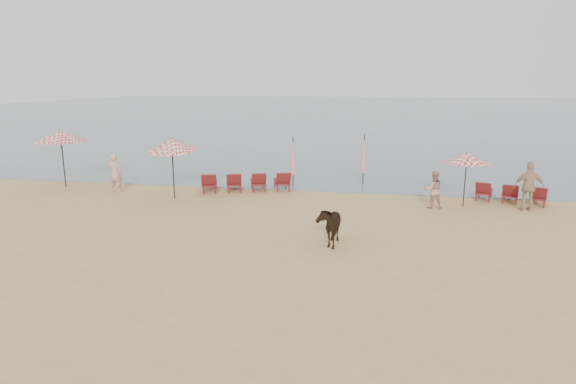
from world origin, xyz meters
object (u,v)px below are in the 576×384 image
object	(u,v)px
umbrella_open_left_a	(61,136)
umbrella_closed_left	(293,156)
umbrella_closed_right	(364,154)
beachgoer_right_b	(529,187)
umbrella_open_left_b	(172,145)
cow	(329,224)
lounger_cluster_right	(510,193)
beachgoer_left	(115,173)
umbrella_open_right	(467,158)
beachgoer_right_a	(434,190)
lounger_cluster_left	(246,182)

from	to	relation	value
umbrella_open_left_a	umbrella_closed_left	bearing A→B (deg)	15.28
umbrella_closed_right	beachgoer_right_b	size ratio (longest dim) A/B	1.28
umbrella_open_left_b	cow	xyz separation A→B (m)	(7.02, -4.72, -1.66)
umbrella_open_left_b	lounger_cluster_right	bearing A→B (deg)	6.11
umbrella_open_left_b	beachgoer_left	world-z (taller)	umbrella_open_left_b
lounger_cluster_right	umbrella_closed_right	distance (m)	6.61
umbrella_open_left_b	umbrella_closed_left	distance (m)	5.67
umbrella_open_right	beachgoer_right_a	distance (m)	1.78
umbrella_open_left_a	umbrella_closed_left	distance (m)	10.71
umbrella_closed_right	cow	xyz separation A→B (m)	(-0.75, -9.00, -0.87)
umbrella_open_right	umbrella_closed_left	xyz separation A→B (m)	(-7.28, 2.56, -0.49)
cow	beachgoer_right_a	distance (m)	6.11
umbrella_closed_right	beachgoer_right_a	size ratio (longest dim) A/B	1.64
umbrella_open_right	beachgoer_right_b	world-z (taller)	umbrella_open_right
umbrella_closed_right	beachgoer_left	world-z (taller)	umbrella_closed_right
umbrella_open_left_a	umbrella_closed_right	size ratio (longest dim) A/B	1.10
umbrella_open_left_a	cow	size ratio (longest dim) A/B	1.82
umbrella_open_left_b	umbrella_open_right	world-z (taller)	umbrella_open_left_b
lounger_cluster_right	umbrella_open_left_b	size ratio (longest dim) A/B	1.11
lounger_cluster_left	lounger_cluster_right	world-z (taller)	lounger_cluster_left
umbrella_open_left_a	beachgoer_right_a	world-z (taller)	umbrella_open_left_a
lounger_cluster_left	umbrella_open_left_a	size ratio (longest dim) A/B	1.60
lounger_cluster_left	umbrella_closed_right	world-z (taller)	umbrella_closed_right
lounger_cluster_left	beachgoer_right_a	size ratio (longest dim) A/B	2.87
lounger_cluster_right	umbrella_open_right	bearing A→B (deg)	-136.96
umbrella_open_left_a	umbrella_closed_right	xyz separation A→B (m)	(13.69, 3.10, -0.89)
umbrella_open_right	beachgoer_left	xyz separation A→B (m)	(-14.82, -0.14, -1.06)
lounger_cluster_left	umbrella_open_left_b	world-z (taller)	umbrella_open_left_b
cow	beachgoer_right_a	world-z (taller)	beachgoer_right_a
umbrella_open_right	cow	distance (m)	7.39
beachgoer_right_b	beachgoer_left	bearing A→B (deg)	-0.96
beachgoer_left	beachgoer_right_b	xyz separation A→B (m)	(17.10, -0.10, 0.07)
umbrella_open_left_a	beachgoer_right_b	distance (m)	20.07
lounger_cluster_left	lounger_cluster_right	bearing A→B (deg)	-17.85
umbrella_open_left_a	beachgoer_right_a	size ratio (longest dim) A/B	1.80
cow	umbrella_open_left_b	bearing A→B (deg)	146.01
umbrella_closed_left	umbrella_closed_right	world-z (taller)	umbrella_closed_right
lounger_cluster_left	umbrella_open_left_b	distance (m)	3.72
umbrella_open_left_a	umbrella_closed_left	size ratio (longest dim) A/B	1.13
beachgoer_left	umbrella_open_right	bearing A→B (deg)	176.06
umbrella_open_left_a	beachgoer_right_b	bearing A→B (deg)	1.82
umbrella_open_right	beachgoer_right_b	distance (m)	2.50
lounger_cluster_left	umbrella_open_left_a	xyz separation A→B (m)	(-8.56, -0.70, 1.95)
beachgoer_left	beachgoer_right_a	xyz separation A→B (m)	(13.60, -0.37, -0.13)
cow	umbrella_open_left_a	bearing A→B (deg)	155.45
lounger_cluster_right	umbrella_open_right	xyz separation A→B (m)	(-1.98, -0.99, 1.53)
umbrella_open_left_a	cow	world-z (taller)	umbrella_open_left_a
umbrella_open_right	umbrella_open_left_a	bearing A→B (deg)	169.59
lounger_cluster_left	cow	xyz separation A→B (m)	(4.38, -6.59, 0.18)
umbrella_open_right	umbrella_closed_left	size ratio (longest dim) A/B	0.92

